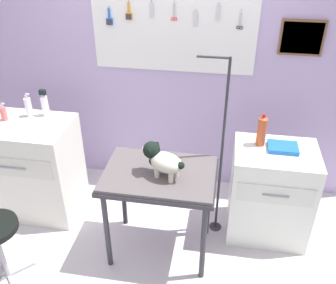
% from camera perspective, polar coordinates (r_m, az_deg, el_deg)
% --- Properties ---
extents(ground, '(4.40, 4.00, 0.04)m').
position_cam_1_polar(ground, '(3.35, -4.19, -18.24)').
color(ground, silver).
extents(rear_wall_panel, '(4.00, 0.11, 2.30)m').
position_cam_1_polar(rear_wall_panel, '(3.67, -0.22, 9.80)').
color(rear_wall_panel, '#B6A2CE').
rests_on(rear_wall_panel, ground).
extents(grooming_table, '(0.88, 0.61, 0.82)m').
position_cam_1_polar(grooming_table, '(2.96, -1.29, -6.01)').
color(grooming_table, '#2D2D33').
rests_on(grooming_table, ground).
extents(grooming_arm, '(0.30, 0.11, 1.65)m').
position_cam_1_polar(grooming_arm, '(3.16, 7.86, -2.58)').
color(grooming_arm, '#2D2D33').
rests_on(grooming_arm, ground).
extents(dog, '(0.36, 0.25, 0.26)m').
position_cam_1_polar(dog, '(2.79, -0.94, -2.69)').
color(dog, beige).
rests_on(dog, grooming_table).
extents(counter_left, '(0.80, 0.58, 0.94)m').
position_cam_1_polar(counter_left, '(3.76, -19.65, -3.70)').
color(counter_left, silver).
rests_on(counter_left, ground).
extents(cabinet_right, '(0.68, 0.54, 0.87)m').
position_cam_1_polar(cabinet_right, '(3.43, 15.12, -7.42)').
color(cabinet_right, silver).
rests_on(cabinet_right, ground).
extents(spray_bottle_short, '(0.06, 0.06, 0.25)m').
position_cam_1_polar(spray_bottle_short, '(3.56, -18.09, 5.40)').
color(spray_bottle_short, white).
rests_on(spray_bottle_short, counter_left).
extents(conditioner_bottle, '(0.06, 0.06, 0.22)m').
position_cam_1_polar(conditioner_bottle, '(3.60, -20.28, 4.99)').
color(conditioner_bottle, white).
rests_on(conditioner_bottle, counter_left).
extents(pump_bottle_white, '(0.06, 0.05, 0.17)m').
position_cam_1_polar(pump_bottle_white, '(3.62, -23.53, 3.96)').
color(pump_bottle_white, '#DB6265').
rests_on(pump_bottle_white, counter_left).
extents(soda_bottle, '(0.08, 0.08, 0.28)m').
position_cam_1_polar(soda_bottle, '(3.16, 13.95, 1.65)').
color(soda_bottle, '#BB4D25').
rests_on(soda_bottle, cabinet_right).
extents(supply_tray, '(0.24, 0.18, 0.04)m').
position_cam_1_polar(supply_tray, '(3.21, 16.92, -0.79)').
color(supply_tray, blue).
rests_on(supply_tray, cabinet_right).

